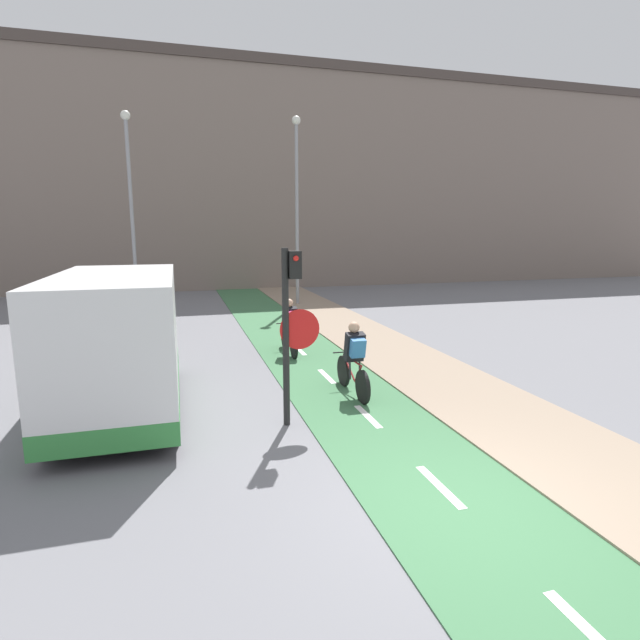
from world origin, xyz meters
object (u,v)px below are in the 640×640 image
Objects in this scene: street_lamp_sidewalk at (297,194)px; cyclist_far at (289,328)px; traffic_light_pole at (291,317)px; street_lamp_far at (130,193)px; van at (119,346)px; cyclist_near at (354,360)px.

street_lamp_sidewalk is 9.65m from cyclist_far.
street_lamp_far reaches higher than traffic_light_pole.
street_lamp_far reaches higher than van.
cyclist_far is at bearing 98.06° from cyclist_near.
street_lamp_far is at bearing 92.57° from van.
street_lamp_sidewalk reaches higher than cyclist_far.
cyclist_near is (4.82, -12.07, -3.88)m from street_lamp_far.
cyclist_far is 5.06m from van.
van is at bearing 154.29° from traffic_light_pole.
cyclist_near is 4.33m from van.
traffic_light_pole is 2.18m from cyclist_near.
street_lamp_far is 4.28× the size of cyclist_near.
van reaches higher than cyclist_near.
traffic_light_pole reaches higher than van.
street_lamp_far is at bearing 111.77° from cyclist_near.
cyclist_near is at bearing -81.94° from cyclist_far.
cyclist_near is at bearing 36.46° from traffic_light_pole.
street_lamp_sidewalk reaches higher than cyclist_near.
cyclist_near is at bearing -3.10° from van.
van is (-3.79, -3.32, 0.52)m from cyclist_far.
street_lamp_far reaches higher than cyclist_near.
street_lamp_far is at bearing 116.87° from cyclist_far.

